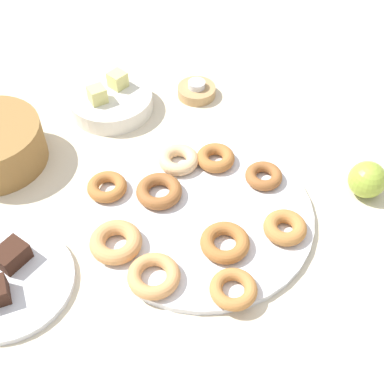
{
  "coord_description": "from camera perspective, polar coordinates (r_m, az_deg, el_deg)",
  "views": [
    {
      "loc": [
        -0.42,
        -0.44,
        0.76
      ],
      "look_at": [
        0.0,
        0.03,
        0.04
      ],
      "focal_mm": 47.61,
      "sensor_mm": 36.0,
      "label": 1
    }
  ],
  "objects": [
    {
      "name": "donut_7",
      "position": [
        0.99,
        -3.7,
        0.09
      ],
      "size": [
        0.13,
        0.13,
        0.03
      ],
      "primitive_type": "torus",
      "rotation": [
        0.0,
        0.0,
        2.28
      ],
      "color": "#995B2D",
      "rests_on": "donut_plate"
    },
    {
      "name": "apple",
      "position": [
        1.05,
        19.03,
        1.32
      ],
      "size": [
        0.07,
        0.07,
        0.07
      ],
      "primitive_type": "sphere",
      "color": "#93AD38",
      "rests_on": "ground_plane"
    },
    {
      "name": "brownie_far",
      "position": [
        0.94,
        -19.56,
        -6.66
      ],
      "size": [
        0.06,
        0.05,
        0.03
      ],
      "primitive_type": "cube",
      "rotation": [
        0.0,
        0.0,
        0.21
      ],
      "color": "#381E14",
      "rests_on": "cake_plate"
    },
    {
      "name": "donut_9",
      "position": [
        0.87,
        -4.3,
        -9.35
      ],
      "size": [
        0.11,
        0.11,
        0.02
      ],
      "primitive_type": "torus",
      "rotation": [
        0.0,
        0.0,
        6.02
      ],
      "color": "tan",
      "rests_on": "donut_plate"
    },
    {
      "name": "donut_2",
      "position": [
        1.05,
        2.66,
        3.83
      ],
      "size": [
        0.08,
        0.08,
        0.02
      ],
      "primitive_type": "torus",
      "rotation": [
        0.0,
        0.0,
        4.71
      ],
      "color": "#AD6B33",
      "rests_on": "donut_plate"
    },
    {
      "name": "donut_6",
      "position": [
        0.91,
        3.71,
        -5.67
      ],
      "size": [
        0.12,
        0.12,
        0.02
      ],
      "primitive_type": "torus",
      "rotation": [
        0.0,
        0.0,
        5.24
      ],
      "color": "#AD6B33",
      "rests_on": "donut_plate"
    },
    {
      "name": "tealight",
      "position": [
        1.23,
        0.52,
        11.94
      ],
      "size": [
        0.04,
        0.04,
        0.01
      ],
      "primitive_type": "cylinder",
      "color": "silver",
      "rests_on": "candle_holder"
    },
    {
      "name": "donut_8",
      "position": [
        0.86,
        4.66,
        -10.79
      ],
      "size": [
        0.11,
        0.11,
        0.02
      ],
      "primitive_type": "torus",
      "rotation": [
        0.0,
        0.0,
        0.42
      ],
      "color": "#BC7A3D",
      "rests_on": "donut_plate"
    },
    {
      "name": "donut_3",
      "position": [
        0.94,
        10.38,
        -3.94
      ],
      "size": [
        0.1,
        0.1,
        0.03
      ],
      "primitive_type": "torus",
      "rotation": [
        0.0,
        0.0,
        0.31
      ],
      "color": "#BC7A3D",
      "rests_on": "donut_plate"
    },
    {
      "name": "donut_1",
      "position": [
        1.01,
        -9.49,
        0.57
      ],
      "size": [
        0.11,
        0.11,
        0.02
      ],
      "primitive_type": "torus",
      "rotation": [
        0.0,
        0.0,
        4.22
      ],
      "color": "#AD6B33",
      "rests_on": "donut_plate"
    },
    {
      "name": "melon_chunk_right",
      "position": [
        1.21,
        -8.33,
        12.33
      ],
      "size": [
        0.04,
        0.04,
        0.04
      ],
      "primitive_type": "cube",
      "rotation": [
        0.0,
        0.0,
        0.1
      ],
      "color": "#DBD67A",
      "rests_on": "fruit_bowl"
    },
    {
      "name": "cake_plate",
      "position": [
        0.94,
        -19.88,
        -9.48
      ],
      "size": [
        0.23,
        0.23,
        0.01
      ],
      "primitive_type": "cylinder",
      "color": "silver",
      "rests_on": "ground_plane"
    },
    {
      "name": "donut_4",
      "position": [
        1.04,
        -1.52,
        3.63
      ],
      "size": [
        0.11,
        0.11,
        0.03
      ],
      "primitive_type": "torus",
      "rotation": [
        0.0,
        0.0,
        2.0
      ],
      "color": "#EABC84",
      "rests_on": "donut_plate"
    },
    {
      "name": "candle_holder",
      "position": [
        1.24,
        0.52,
        11.22
      ],
      "size": [
        0.09,
        0.09,
        0.02
      ],
      "primitive_type": "cylinder",
      "color": "tan",
      "rests_on": "ground_plane"
    },
    {
      "name": "melon_chunk_left",
      "position": [
        1.17,
        -10.57,
        10.67
      ],
      "size": [
        0.04,
        0.04,
        0.04
      ],
      "primitive_type": "cube",
      "rotation": [
        0.0,
        0.0,
        -0.21
      ],
      "color": "#DBD67A",
      "rests_on": "fruit_bowl"
    },
    {
      "name": "donut_5",
      "position": [
        0.92,
        -8.53,
        -5.57
      ],
      "size": [
        0.11,
        0.11,
        0.03
      ],
      "primitive_type": "torus",
      "rotation": [
        0.0,
        0.0,
        4.9
      ],
      "color": "tan",
      "rests_on": "donut_plate"
    },
    {
      "name": "donut_0",
      "position": [
        1.02,
        8.04,
        1.79
      ],
      "size": [
        0.09,
        0.09,
        0.02
      ],
      "primitive_type": "torus",
      "rotation": [
        0.0,
        0.0,
        4.87
      ],
      "color": "#995B2D",
      "rests_on": "donut_plate"
    },
    {
      "name": "ground_plane",
      "position": [
        0.98,
        1.17,
        -2.67
      ],
      "size": [
        2.4,
        2.4,
        0.0
      ],
      "primitive_type": "plane",
      "color": "beige"
    },
    {
      "name": "fruit_bowl",
      "position": [
        1.21,
        -9.01,
        9.91
      ],
      "size": [
        0.19,
        0.19,
        0.04
      ],
      "primitive_type": "cylinder",
      "color": "silver",
      "rests_on": "ground_plane"
    },
    {
      "name": "donut_plate",
      "position": [
        0.97,
        1.18,
        -2.42
      ],
      "size": [
        0.42,
        0.42,
        0.01
      ],
      "primitive_type": "cylinder",
      "color": "silver",
      "rests_on": "ground_plane"
    }
  ]
}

